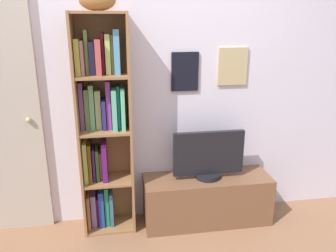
{
  "coord_description": "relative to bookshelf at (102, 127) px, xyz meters",
  "views": [
    {
      "loc": [
        -0.31,
        -1.69,
        1.78
      ],
      "look_at": [
        0.09,
        0.85,
        0.95
      ],
      "focal_mm": 35.85,
      "sensor_mm": 36.0,
      "label": 1
    }
  ],
  "objects": [
    {
      "name": "television",
      "position": [
        0.89,
        -0.08,
        -0.29
      ],
      "size": [
        0.62,
        0.22,
        0.43
      ],
      "color": "black",
      "rests_on": "tv_stand"
    },
    {
      "name": "football",
      "position": [
        0.02,
        -0.03,
        0.98
      ],
      "size": [
        0.29,
        0.19,
        0.15
      ],
      "primitive_type": "ellipsoid",
      "rotation": [
        0.0,
        0.0,
        -0.15
      ],
      "color": "#925F30",
      "rests_on": "bookshelf"
    },
    {
      "name": "bookshelf",
      "position": [
        0.0,
        0.0,
        0.0
      ],
      "size": [
        0.43,
        0.29,
        1.83
      ],
      "color": "#936841",
      "rests_on": "ground"
    },
    {
      "name": "back_wall",
      "position": [
        0.44,
        0.14,
        0.36
      ],
      "size": [
        4.8,
        0.08,
        2.58
      ],
      "color": "silver",
      "rests_on": "ground"
    },
    {
      "name": "tv_stand",
      "position": [
        0.89,
        -0.08,
        -0.71
      ],
      "size": [
        1.13,
        0.38,
        0.43
      ],
      "color": "brown",
      "rests_on": "ground"
    }
  ]
}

